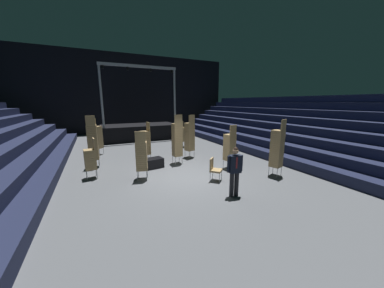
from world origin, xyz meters
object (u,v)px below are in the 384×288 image
(chair_stack_rear_left, at_px, (142,155))
(equipment_road_case, at_px, (153,163))
(chair_stack_rear_right, at_px, (97,137))
(loose_chair_near_man, at_px, (214,168))
(chair_stack_mid_right, at_px, (277,148))
(man_with_tie, at_px, (235,169))
(chair_stack_mid_left, at_px, (177,139))
(chair_stack_aisle_right, at_px, (190,136))
(chair_stack_front_left, at_px, (90,159))
(chair_stack_front_right, at_px, (185,134))
(chair_stack_aisle_left, at_px, (230,147))
(chair_stack_mid_centre, at_px, (145,142))
(chair_stack_rear_centre, at_px, (93,142))
(stage_riser, at_px, (139,131))

(chair_stack_rear_left, distance_m, equipment_road_case, 1.73)
(chair_stack_rear_right, relative_size, equipment_road_case, 2.47)
(loose_chair_near_man, bearing_deg, chair_stack_mid_right, 123.63)
(man_with_tie, xyz_separation_m, chair_stack_mid_left, (-0.34, 4.41, 0.30))
(man_with_tie, height_order, chair_stack_aisle_right, chair_stack_aisle_right)
(chair_stack_front_left, height_order, chair_stack_front_right, chair_stack_front_right)
(chair_stack_front_right, xyz_separation_m, equipment_road_case, (-3.31, -3.72, -0.71))
(chair_stack_front_right, bearing_deg, chair_stack_aisle_right, -8.52)
(chair_stack_mid_left, distance_m, chair_stack_aisle_left, 2.71)
(chair_stack_mid_right, bearing_deg, chair_stack_rear_left, 142.49)
(chair_stack_mid_right, distance_m, chair_stack_aisle_right, 4.87)
(chair_stack_rear_right, bearing_deg, chair_stack_mid_left, 83.30)
(chair_stack_mid_centre, relative_size, chair_stack_aisle_left, 1.00)
(chair_stack_front_right, distance_m, equipment_road_case, 5.03)
(chair_stack_mid_left, distance_m, chair_stack_rear_left, 2.61)
(man_with_tie, bearing_deg, chair_stack_aisle_left, -112.86)
(chair_stack_aisle_right, bearing_deg, chair_stack_rear_right, 133.63)
(man_with_tie, xyz_separation_m, loose_chair_near_man, (0.14, 1.50, -0.44))
(chair_stack_rear_centre, distance_m, loose_chair_near_man, 6.05)
(chair_stack_mid_left, bearing_deg, chair_stack_aisle_left, -45.45)
(stage_riser, bearing_deg, chair_stack_aisle_left, -77.13)
(chair_stack_mid_right, relative_size, chair_stack_aisle_left, 1.16)
(chair_stack_aisle_left, bearing_deg, chair_stack_aisle_right, 98.22)
(chair_stack_rear_right, relative_size, chair_stack_rear_centre, 0.87)
(chair_stack_aisle_right, bearing_deg, chair_stack_front_right, 57.07)
(chair_stack_rear_right, bearing_deg, chair_stack_front_right, 126.62)
(chair_stack_aisle_right, bearing_deg, chair_stack_front_left, 178.69)
(chair_stack_mid_right, height_order, chair_stack_rear_left, chair_stack_mid_right)
(chair_stack_front_left, relative_size, chair_stack_mid_centre, 0.80)
(chair_stack_mid_right, height_order, chair_stack_mid_centre, chair_stack_mid_right)
(chair_stack_rear_right, bearing_deg, chair_stack_mid_centre, 78.79)
(chair_stack_front_left, bearing_deg, equipment_road_case, -90.16)
(chair_stack_mid_right, xyz_separation_m, chair_stack_rear_centre, (-7.16, 4.71, 0.04))
(chair_stack_front_right, height_order, chair_stack_rear_right, chair_stack_rear_right)
(chair_stack_rear_left, distance_m, chair_stack_aisle_right, 3.98)
(stage_riser, distance_m, chair_stack_front_left, 9.41)
(chair_stack_mid_right, bearing_deg, chair_stack_rear_centre, 130.42)
(chair_stack_rear_right, xyz_separation_m, chair_stack_aisle_right, (4.81, -2.92, 0.13))
(chair_stack_mid_centre, relative_size, chair_stack_rear_right, 0.96)
(chair_stack_front_right, xyz_separation_m, chair_stack_aisle_right, (-0.88, -2.72, 0.29))
(chair_stack_aisle_left, bearing_deg, loose_chair_near_man, -154.47)
(chair_stack_front_left, relative_size, chair_stack_aisle_right, 0.69)
(chair_stack_rear_centre, bearing_deg, chair_stack_front_left, -89.75)
(loose_chair_near_man, bearing_deg, chair_stack_mid_left, -123.85)
(chair_stack_mid_centre, xyz_separation_m, equipment_road_case, (0.08, -1.19, -0.83))
(chair_stack_mid_left, relative_size, chair_stack_mid_centre, 1.20)
(man_with_tie, bearing_deg, chair_stack_front_left, -32.42)
(chair_stack_front_left, xyz_separation_m, chair_stack_aisle_left, (6.04, -1.41, 0.21))
(chair_stack_aisle_left, bearing_deg, chair_stack_rear_left, 164.82)
(man_with_tie, distance_m, chair_stack_aisle_left, 3.04)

